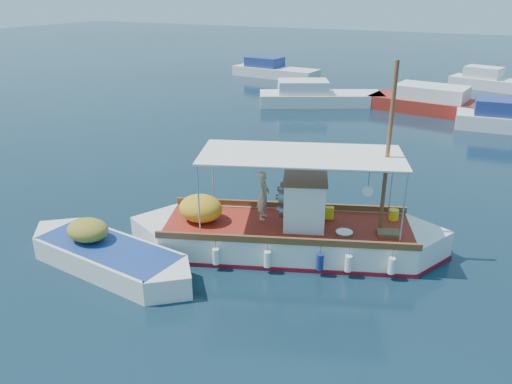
% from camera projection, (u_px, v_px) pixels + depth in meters
% --- Properties ---
extents(ground, '(160.00, 160.00, 0.00)m').
position_uv_depth(ground, '(304.00, 257.00, 14.16)').
color(ground, black).
rests_on(ground, ground).
extents(fishing_caique, '(8.73, 4.63, 5.65)m').
position_uv_depth(fishing_caique, '(285.00, 235.00, 14.37)').
color(fishing_caique, white).
rests_on(fishing_caique, ground).
extents(dinghy, '(5.80, 2.15, 1.42)m').
position_uv_depth(dinghy, '(107.00, 257.00, 13.59)').
color(dinghy, white).
rests_on(dinghy, ground).
extents(bg_boat_nw, '(8.12, 5.56, 1.80)m').
position_uv_depth(bg_boat_nw, '(317.00, 98.00, 32.22)').
color(bg_boat_nw, silver).
rests_on(bg_boat_nw, ground).
extents(bg_boat_n, '(10.52, 4.28, 1.80)m').
position_uv_depth(bg_boat_n, '(450.00, 106.00, 29.89)').
color(bg_boat_n, maroon).
rests_on(bg_boat_n, ground).
extents(bg_boat_ne, '(5.81, 2.58, 1.80)m').
position_uv_depth(bg_boat_ne, '(509.00, 121.00, 26.63)').
color(bg_boat_ne, silver).
rests_on(bg_boat_ne, ground).
extents(bg_boat_far_w, '(7.61, 3.21, 1.80)m').
position_uv_depth(bg_boat_far_w, '(273.00, 71.00, 42.35)').
color(bg_boat_far_w, silver).
rests_on(bg_boat_far_w, ground).
extents(bg_boat_far_n, '(6.60, 3.61, 1.80)m').
position_uv_depth(bg_boat_far_n, '(492.00, 83.00, 37.14)').
color(bg_boat_far_n, silver).
rests_on(bg_boat_far_n, ground).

